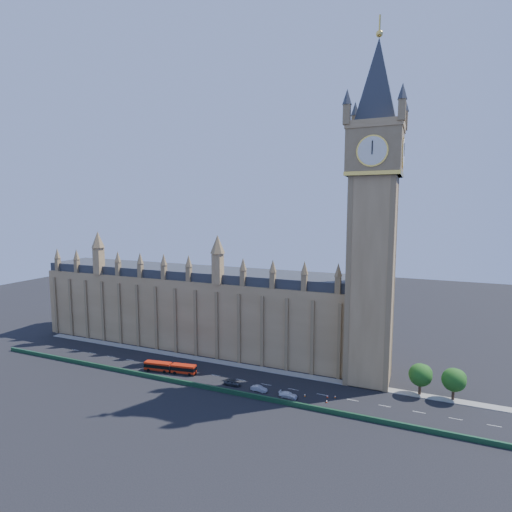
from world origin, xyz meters
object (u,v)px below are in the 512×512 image
at_px(car_silver, 259,389).
at_px(car_white, 288,395).
at_px(car_grey, 232,383).
at_px(red_bus, 170,368).

bearing_deg(car_silver, car_white, -88.87).
relative_size(car_grey, car_silver, 1.06).
relative_size(car_grey, car_white, 0.96).
distance_m(car_grey, car_white, 16.83).
bearing_deg(red_bus, car_grey, -10.39).
bearing_deg(car_grey, car_silver, -93.13).
height_order(red_bus, car_grey, red_bus).
distance_m(car_silver, car_white, 8.42).
xyz_separation_m(red_bus, car_grey, (21.36, -0.89, -0.66)).
height_order(red_bus, car_silver, red_bus).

